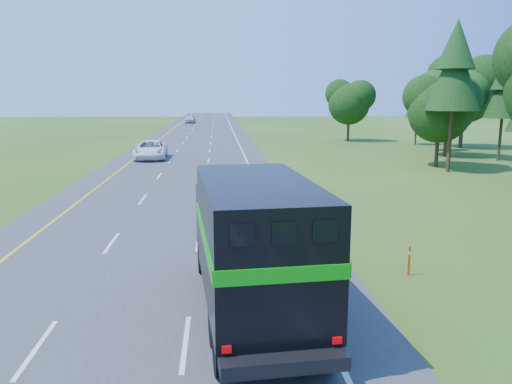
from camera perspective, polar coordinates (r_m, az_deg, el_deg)
The scene contains 6 objects.
road at distance 51.20m, azimuth -7.46°, elevation 3.96°, with size 15.00×260.00×0.04m, color #38383A.
lane_markings at distance 51.20m, azimuth -7.46°, elevation 3.99°, with size 11.15×260.00×0.01m.
horse_truck at distance 14.04m, azimuth -0.39°, elevation -5.68°, with size 3.53×9.17×3.97m.
white_suv at distance 50.39m, azimuth -11.93°, elevation 4.77°, with size 3.00×6.50×1.81m, color white.
far_car at distance 115.15m, azimuth -7.53°, elevation 8.26°, with size 2.09×5.19×1.77m, color silver.
delineator at distance 18.29m, azimuth 17.10°, elevation -7.43°, with size 0.09×0.05×1.05m.
Camera 1 is at (2.71, -0.76, 6.19)m, focal length 35.00 mm.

